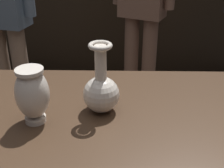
{
  "coord_description": "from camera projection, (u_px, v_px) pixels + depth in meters",
  "views": [
    {
      "loc": [
        -0.02,
        -0.87,
        1.34
      ],
      "look_at": [
        -0.04,
        -0.0,
        0.9
      ],
      "focal_mm": 49.05,
      "sensor_mm": 36.0,
      "label": 1
    }
  ],
  "objects": [
    {
      "name": "visitor_near_left",
      "position": [
        1.0,
        3.0,
        1.94
      ],
      "size": [
        0.46,
        0.25,
        1.57
      ],
      "rotation": [
        0.0,
        0.0,
        2.89
      ],
      "color": "#846B56",
      "rests_on": "ground_plane"
    },
    {
      "name": "vase_tall_behind",
      "position": [
        32.0,
        94.0,
        0.92
      ],
      "size": [
        0.1,
        0.1,
        0.18
      ],
      "color": "silver",
      "rests_on": "display_plinth"
    },
    {
      "name": "vase_centerpiece",
      "position": [
        101.0,
        91.0,
        0.99
      ],
      "size": [
        0.12,
        0.12,
        0.24
      ],
      "color": "silver",
      "rests_on": "display_plinth"
    },
    {
      "name": "back_display_shelf",
      "position": [
        120.0,
        22.0,
        3.12
      ],
      "size": [
        2.6,
        0.4,
        0.99
      ],
      "color": "black",
      "rests_on": "ground_plane"
    }
  ]
}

